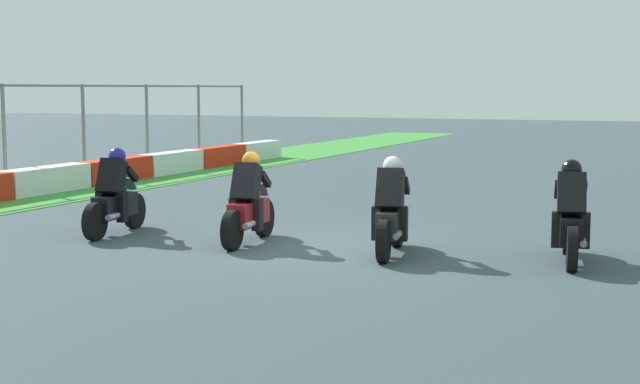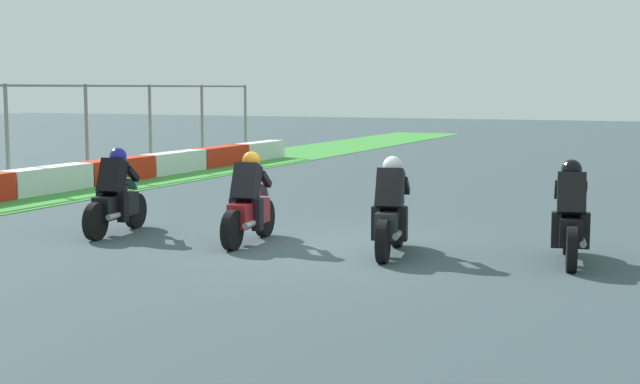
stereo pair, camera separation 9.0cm
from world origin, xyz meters
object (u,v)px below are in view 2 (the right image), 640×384
at_px(rider_lane_c, 249,206).
at_px(rider_lane_a, 570,221).
at_px(rider_lane_b, 391,214).
at_px(rider_lane_d, 116,199).

bearing_deg(rider_lane_c, rider_lane_a, -91.07).
bearing_deg(rider_lane_a, rider_lane_b, 89.47).
xyz_separation_m(rider_lane_a, rider_lane_d, (-0.55, 7.67, 0.00)).
relative_size(rider_lane_c, rider_lane_d, 1.00).
bearing_deg(rider_lane_d, rider_lane_c, -95.16).
xyz_separation_m(rider_lane_c, rider_lane_d, (-0.11, 2.58, 0.00)).
height_order(rider_lane_a, rider_lane_d, same).
height_order(rider_lane_b, rider_lane_d, same).
distance_m(rider_lane_a, rider_lane_b, 2.65).
distance_m(rider_lane_a, rider_lane_d, 7.69).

